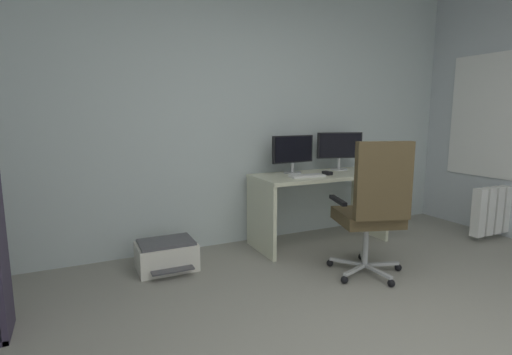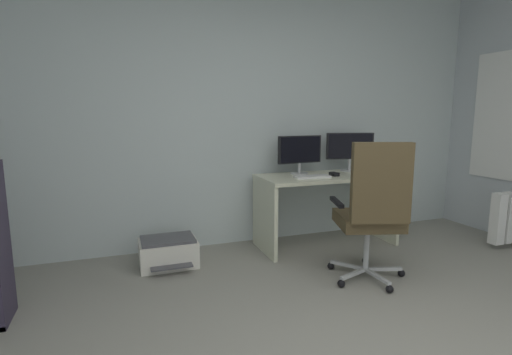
# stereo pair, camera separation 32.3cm
# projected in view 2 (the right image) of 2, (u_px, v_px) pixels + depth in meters

# --- Properties ---
(wall_back) EXTENTS (5.58, 0.10, 2.72)m
(wall_back) POSITION_uv_depth(u_px,v_px,m) (233.00, 110.00, 3.88)
(wall_back) COLOR silver
(wall_back) RESTS_ON ground
(desk) EXTENTS (1.37, 0.60, 0.72)m
(desk) POSITION_uv_depth(u_px,v_px,m) (326.00, 194.00, 3.89)
(desk) COLOR beige
(desk) RESTS_ON ground
(monitor_main) EXTENTS (0.48, 0.18, 0.38)m
(monitor_main) POSITION_uv_depth(u_px,v_px,m) (300.00, 151.00, 3.88)
(monitor_main) COLOR #B2B5B7
(monitor_main) RESTS_ON desk
(monitor_secondary) EXTENTS (0.50, 0.18, 0.40)m
(monitor_secondary) POSITION_uv_depth(u_px,v_px,m) (350.00, 148.00, 4.08)
(monitor_secondary) COLOR #B2B5B7
(monitor_secondary) RESTS_ON desk
(keyboard) EXTENTS (0.35, 0.16, 0.02)m
(keyboard) POSITION_uv_depth(u_px,v_px,m) (312.00, 177.00, 3.67)
(keyboard) COLOR silver
(keyboard) RESTS_ON desk
(computer_mouse) EXTENTS (0.07, 0.10, 0.03)m
(computer_mouse) POSITION_uv_depth(u_px,v_px,m) (334.00, 174.00, 3.79)
(computer_mouse) COLOR black
(computer_mouse) RESTS_ON desk
(office_chair) EXTENTS (0.63, 0.63, 1.12)m
(office_chair) POSITION_uv_depth(u_px,v_px,m) (373.00, 209.00, 2.96)
(office_chair) COLOR #B7BABC
(office_chair) RESTS_ON ground
(printer) EXTENTS (0.49, 0.44, 0.25)m
(printer) POSITION_uv_depth(u_px,v_px,m) (168.00, 252.00, 3.39)
(printer) COLOR silver
(printer) RESTS_ON ground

